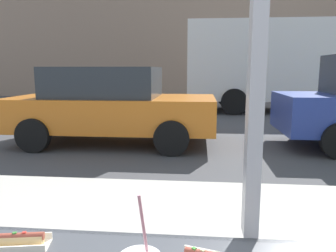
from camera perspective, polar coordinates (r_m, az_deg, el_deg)
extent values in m
plane|color=#424244|center=(9.17, 6.57, 0.03)|extent=(60.00, 60.00, 0.00)
cube|color=#B2ADA3|center=(3.02, 8.80, -19.36)|extent=(16.00, 2.80, 0.12)
cube|color=#2A2C30|center=(1.23, 14.21, -18.97)|extent=(2.27, 0.02, 0.02)
cube|color=#9E9EA3|center=(1.15, 15.46, 18.55)|extent=(0.05, 0.08, 1.51)
cube|color=gray|center=(19.42, 6.21, 14.10)|extent=(28.00, 1.20, 6.10)
cylinder|color=pink|center=(0.78, -4.09, -18.08)|extent=(0.02, 0.04, 0.20)
cube|color=beige|center=(1.25, -25.26, -18.37)|extent=(0.24, 0.12, 0.01)
cube|color=beige|center=(1.21, -26.00, -18.79)|extent=(0.23, 0.05, 0.03)
cube|color=beige|center=(1.28, -24.64, -17.10)|extent=(0.23, 0.05, 0.03)
cylinder|color=tan|center=(1.24, -25.34, -17.43)|extent=(0.20, 0.08, 0.04)
cylinder|color=brown|center=(1.24, -25.38, -16.93)|extent=(0.21, 0.06, 0.03)
cube|color=#337A2D|center=(1.23, -24.96, -16.47)|extent=(0.02, 0.01, 0.01)
cube|color=red|center=(1.22, -23.58, -16.58)|extent=(0.01, 0.01, 0.01)
cube|color=#337A2D|center=(1.04, 4.52, -20.41)|extent=(0.02, 0.01, 0.01)
cube|color=beige|center=(1.04, 6.02, -20.63)|extent=(0.02, 0.02, 0.01)
cube|color=orange|center=(6.97, -9.36, 2.33)|extent=(4.16, 1.89, 0.65)
cube|color=#282D33|center=(6.97, -10.83, 7.47)|extent=(2.17, 1.66, 0.60)
cylinder|color=black|center=(7.74, 1.79, 0.72)|extent=(0.64, 0.18, 0.64)
cylinder|color=black|center=(5.88, 0.60, -2.12)|extent=(0.64, 0.18, 0.64)
cylinder|color=black|center=(8.31, -16.27, 0.95)|extent=(0.64, 0.18, 0.64)
cylinder|color=black|center=(6.62, -22.28, -1.52)|extent=(0.64, 0.18, 0.64)
cylinder|color=black|center=(8.03, 22.89, 0.28)|extent=(0.64, 0.18, 0.64)
cube|color=silver|center=(12.69, 15.24, 10.70)|extent=(5.06, 2.20, 2.76)
cylinder|color=black|center=(13.71, 10.42, 5.00)|extent=(0.90, 0.24, 0.90)
cylinder|color=black|center=(11.52, 11.33, 4.12)|extent=(0.90, 0.24, 0.90)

